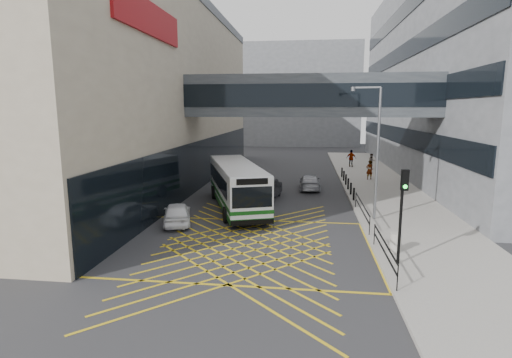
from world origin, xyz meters
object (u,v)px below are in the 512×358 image
at_px(car_white, 177,213).
at_px(car_silver, 310,181).
at_px(car_dark, 266,189).
at_px(street_lamp, 375,145).
at_px(bus, 236,184).
at_px(pedestrian_a, 369,170).
at_px(pedestrian_c, 351,158).
at_px(litter_bin, 395,242).
at_px(pedestrian_b, 372,162).
at_px(traffic_light, 402,203).

height_order(car_white, car_silver, car_silver).
xyz_separation_m(car_dark, car_silver, (3.22, 4.18, -0.14)).
bearing_deg(street_lamp, bus, 176.54).
bearing_deg(car_dark, street_lamp, 149.93).
height_order(car_silver, pedestrian_a, pedestrian_a).
relative_size(car_white, pedestrian_c, 2.14).
relative_size(car_silver, pedestrian_c, 2.20).
height_order(car_white, pedestrian_a, pedestrian_a).
distance_m(car_dark, litter_bin, 12.73).
bearing_deg(car_white, car_dark, -139.13).
distance_m(car_dark, street_lamp, 9.24).
distance_m(pedestrian_a, pedestrian_b, 6.56).
xyz_separation_m(car_dark, pedestrian_a, (8.70, 8.71, 0.25)).
bearing_deg(car_dark, traffic_light, 125.55).
relative_size(pedestrian_b, pedestrian_c, 0.89).
distance_m(car_white, pedestrian_b, 26.40).
bearing_deg(litter_bin, bus, 137.84).
height_order(traffic_light, litter_bin, traffic_light).
bearing_deg(pedestrian_c, street_lamp, 108.21).
relative_size(traffic_light, pedestrian_a, 2.29).
bearing_deg(traffic_light, pedestrian_b, 78.89).
bearing_deg(car_dark, pedestrian_c, -108.84).
xyz_separation_m(car_silver, pedestrian_b, (6.67, 10.99, 0.35)).
bearing_deg(pedestrian_a, pedestrian_b, -117.75).
relative_size(bus, pedestrian_b, 6.45).
xyz_separation_m(car_dark, traffic_light, (6.83, -12.21, 2.00)).
relative_size(car_white, street_lamp, 0.53).
bearing_deg(traffic_light, bus, 127.30).
height_order(car_white, pedestrian_b, pedestrian_b).
relative_size(car_dark, litter_bin, 5.77).
height_order(litter_bin, pedestrian_b, pedestrian_b).
distance_m(car_silver, traffic_light, 16.92).
bearing_deg(pedestrian_c, car_dark, 85.99).
distance_m(car_silver, pedestrian_b, 12.86).
height_order(car_dark, street_lamp, street_lamp).
height_order(car_silver, pedestrian_c, pedestrian_c).
bearing_deg(car_silver, pedestrian_c, -111.68).
relative_size(car_silver, pedestrian_b, 2.49).
height_order(bus, car_silver, bus).
distance_m(traffic_light, street_lamp, 7.40).
height_order(car_white, litter_bin, car_white).
bearing_deg(pedestrian_a, pedestrian_c, -101.89).
height_order(litter_bin, pedestrian_a, pedestrian_a).
bearing_deg(pedestrian_c, pedestrian_a, 116.57).
bearing_deg(car_white, traffic_light, 138.38).
bearing_deg(car_white, pedestrian_b, -139.70).
bearing_deg(street_lamp, pedestrian_a, 93.67).
xyz_separation_m(traffic_light, pedestrian_c, (1.10, 29.09, -1.67)).
xyz_separation_m(street_lamp, pedestrian_b, (3.09, 20.18, -3.52)).
height_order(bus, car_white, bus).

